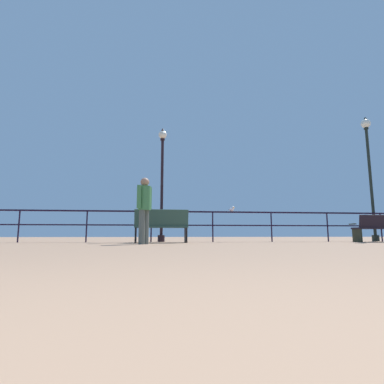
{
  "coord_description": "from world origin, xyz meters",
  "views": [
    {
      "loc": [
        0.19,
        0.16,
        0.24
      ],
      "look_at": [
        1.26,
        9.31,
        1.56
      ],
      "focal_mm": 27.76,
      "sensor_mm": 36.0,
      "label": 1
    }
  ],
  "objects": [
    {
      "name": "lamppost_right",
      "position": [
        7.97,
        10.07,
        2.89
      ],
      "size": [
        0.34,
        0.34,
        4.67
      ],
      "color": "black",
      "rests_on": "ground_plane"
    },
    {
      "name": "lamppost_center",
      "position": [
        0.33,
        10.07,
        2.23
      ],
      "size": [
        0.28,
        0.28,
        3.89
      ],
      "color": "black",
      "rests_on": "ground_plane"
    },
    {
      "name": "bench_near_left",
      "position": [
        0.31,
        8.93,
        0.52
      ],
      "size": [
        1.56,
        0.71,
        0.96
      ],
      "color": "#2B473D",
      "rests_on": "ground_plane"
    },
    {
      "name": "seagull_on_rail",
      "position": [
        2.65,
        9.79,
        1.08
      ],
      "size": [
        0.19,
        0.36,
        0.17
      ],
      "color": "silver",
      "rests_on": "pier_railing"
    },
    {
      "name": "pier_railing",
      "position": [
        0.0,
        9.81,
        0.74
      ],
      "size": [
        20.07,
        0.05,
        1.0
      ],
      "color": "black",
      "rests_on": "ground_plane"
    },
    {
      "name": "bench_near_right",
      "position": [
        7.36,
        8.94,
        0.48
      ],
      "size": [
        1.74,
        0.76,
        0.86
      ],
      "color": "black",
      "rests_on": "ground_plane"
    },
    {
      "name": "person_by_bench",
      "position": [
        -0.14,
        7.7,
        0.96
      ],
      "size": [
        0.36,
        0.46,
        1.67
      ],
      "color": "#4E564E",
      "rests_on": "ground_plane"
    }
  ]
}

